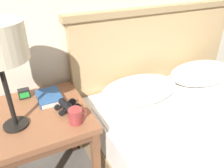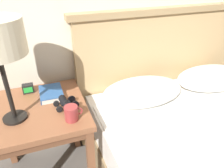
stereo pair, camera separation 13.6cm
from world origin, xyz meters
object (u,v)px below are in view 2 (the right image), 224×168
at_px(coffee_mug, 72,113).
at_px(alarm_clock, 28,88).
at_px(book_on_nightstand, 51,93).
at_px(nightstand, 39,119).
at_px(binoculars_pair, 66,104).

distance_m(coffee_mug, alarm_clock, 0.44).
relative_size(book_on_nightstand, coffee_mug, 1.97).
xyz_separation_m(book_on_nightstand, alarm_clock, (-0.14, 0.09, 0.01)).
bearing_deg(coffee_mug, alarm_clock, 119.57).
bearing_deg(book_on_nightstand, nightstand, -130.72).
bearing_deg(nightstand, alarm_clock, 100.80).
xyz_separation_m(nightstand, coffee_mug, (0.18, -0.18, 0.13)).
height_order(book_on_nightstand, coffee_mug, coffee_mug).
bearing_deg(coffee_mug, nightstand, 134.35).
xyz_separation_m(book_on_nightstand, coffee_mug, (0.08, -0.30, 0.03)).
height_order(nightstand, binoculars_pair, binoculars_pair).
height_order(coffee_mug, alarm_clock, coffee_mug).
height_order(nightstand, book_on_nightstand, book_on_nightstand).
distance_m(book_on_nightstand, alarm_clock, 0.16).
bearing_deg(book_on_nightstand, coffee_mug, -74.52).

